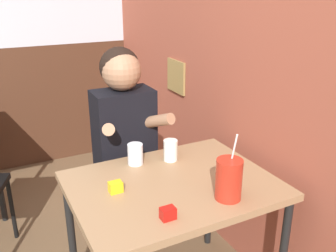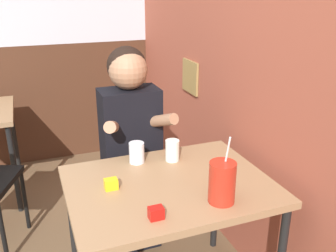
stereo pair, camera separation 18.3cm
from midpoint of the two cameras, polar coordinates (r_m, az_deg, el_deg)
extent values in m
cube|color=#9E4C38|center=(2.57, 7.94, 14.99)|extent=(0.06, 4.46, 2.70)
cube|color=olive|center=(2.74, 5.33, 7.46)|extent=(0.02, 0.24, 0.24)
cube|color=#472819|center=(3.66, -19.69, 2.84)|extent=(5.34, 0.06, 1.10)
cube|color=#93704C|center=(1.80, 3.13, -9.17)|extent=(0.95, 0.73, 0.04)
cylinder|color=black|center=(2.16, -11.82, -15.38)|extent=(0.04, 0.04, 0.69)
cylinder|color=black|center=(2.41, 9.45, -11.05)|extent=(0.04, 0.04, 0.69)
cylinder|color=black|center=(2.91, -20.69, -6.29)|extent=(0.04, 0.04, 0.69)
cylinder|color=black|center=(3.47, -20.97, -1.94)|extent=(0.04, 0.04, 0.69)
cylinder|color=black|center=(2.75, -19.18, -10.68)|extent=(0.03, 0.03, 0.44)
cylinder|color=black|center=(2.47, -21.90, -14.95)|extent=(0.03, 0.03, 0.44)
cube|color=black|center=(2.46, -3.11, -12.94)|extent=(0.31, 0.20, 0.48)
cube|color=black|center=(2.21, -3.37, -1.56)|extent=(0.34, 0.20, 0.57)
sphere|color=black|center=(2.11, -3.84, 9.07)|extent=(0.22, 0.22, 0.22)
sphere|color=#9E7051|center=(2.09, -3.60, 8.49)|extent=(0.22, 0.22, 0.22)
cylinder|color=#9E7051|center=(2.00, -5.92, -0.19)|extent=(0.14, 0.27, 0.15)
cylinder|color=#9E7051|center=(2.08, 1.30, 0.77)|extent=(0.14, 0.27, 0.15)
cylinder|color=#B22819|center=(1.63, 11.48, -8.51)|extent=(0.12, 0.12, 0.18)
cylinder|color=white|center=(1.58, 12.38, -3.86)|extent=(0.01, 0.04, 0.14)
cylinder|color=silver|center=(1.96, -2.13, -4.14)|extent=(0.08, 0.08, 0.11)
cylinder|color=silver|center=(1.98, 3.32, -3.79)|extent=(0.07, 0.07, 0.11)
cube|color=#B7140F|center=(1.53, 1.68, -13.21)|extent=(0.06, 0.04, 0.05)
cube|color=yellow|center=(1.73, -5.67, -8.88)|extent=(0.06, 0.04, 0.05)
camera|label=1|loc=(0.09, -87.14, 1.09)|focal=40.00mm
camera|label=2|loc=(0.09, 92.86, -1.09)|focal=40.00mm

